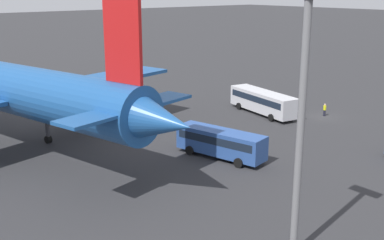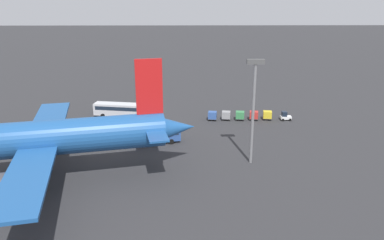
{
  "view_description": "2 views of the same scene",
  "coord_description": "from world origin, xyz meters",
  "px_view_note": "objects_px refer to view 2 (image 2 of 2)",
  "views": [
    {
      "loc": [
        -38.29,
        55.44,
        17.62
      ],
      "look_at": [
        0.11,
        23.52,
        3.68
      ],
      "focal_mm": 45.0,
      "sensor_mm": 36.0,
      "label": 1
    },
    {
      "loc": [
        -9.34,
        90.1,
        26.96
      ],
      "look_at": [
        -10.43,
        22.07,
        4.61
      ],
      "focal_mm": 35.0,
      "sensor_mm": 36.0,
      "label": 2
    }
  ],
  "objects_px": {
    "baggage_tug": "(285,116)",
    "cargo_cart_grey": "(226,115)",
    "airplane": "(29,140)",
    "cargo_cart_yellow": "(267,115)",
    "shuttle_bus_far": "(154,134)",
    "shuttle_bus_near": "(120,109)",
    "cargo_cart_blue": "(212,115)",
    "cargo_cart_red": "(254,115)",
    "cargo_cart_green": "(240,115)",
    "worker_person": "(149,106)"
  },
  "relations": [
    {
      "from": "shuttle_bus_near",
      "to": "baggage_tug",
      "type": "xyz_separation_m",
      "value": [
        -38.5,
        3.36,
        -0.98
      ]
    },
    {
      "from": "shuttle_bus_near",
      "to": "cargo_cart_blue",
      "type": "xyz_separation_m",
      "value": [
        -21.71,
        3.14,
        -0.73
      ]
    },
    {
      "from": "shuttle_bus_near",
      "to": "cargo_cart_grey",
      "type": "bearing_deg",
      "value": -177.02
    },
    {
      "from": "worker_person",
      "to": "cargo_cart_grey",
      "type": "relative_size",
      "value": 0.78
    },
    {
      "from": "airplane",
      "to": "baggage_tug",
      "type": "xyz_separation_m",
      "value": [
        -46.07,
        -29.53,
        -5.93
      ]
    },
    {
      "from": "cargo_cart_grey",
      "to": "cargo_cart_blue",
      "type": "height_order",
      "value": "same"
    },
    {
      "from": "cargo_cart_yellow",
      "to": "cargo_cart_red",
      "type": "xyz_separation_m",
      "value": [
        3.18,
        0.14,
        0.0
      ]
    },
    {
      "from": "cargo_cart_yellow",
      "to": "cargo_cart_grey",
      "type": "xyz_separation_m",
      "value": [
        9.55,
        0.01,
        0.0
      ]
    },
    {
      "from": "cargo_cart_red",
      "to": "cargo_cart_green",
      "type": "bearing_deg",
      "value": 0.21
    },
    {
      "from": "cargo_cart_red",
      "to": "cargo_cart_blue",
      "type": "xyz_separation_m",
      "value": [
        9.55,
        0.02,
        0.0
      ]
    },
    {
      "from": "cargo_cart_green",
      "to": "cargo_cart_blue",
      "type": "relative_size",
      "value": 1.0
    },
    {
      "from": "shuttle_bus_near",
      "to": "airplane",
      "type": "bearing_deg",
      "value": 86.86
    },
    {
      "from": "baggage_tug",
      "to": "cargo_cart_green",
      "type": "height_order",
      "value": "baggage_tug"
    },
    {
      "from": "airplane",
      "to": "cargo_cart_grey",
      "type": "height_order",
      "value": "airplane"
    },
    {
      "from": "baggage_tug",
      "to": "cargo_cart_grey",
      "type": "relative_size",
      "value": 1.1
    },
    {
      "from": "worker_person",
      "to": "cargo_cart_green",
      "type": "height_order",
      "value": "cargo_cart_green"
    },
    {
      "from": "shuttle_bus_far",
      "to": "airplane",
      "type": "bearing_deg",
      "value": 30.22
    },
    {
      "from": "cargo_cart_yellow",
      "to": "shuttle_bus_far",
      "type": "bearing_deg",
      "value": 29.48
    },
    {
      "from": "cargo_cart_red",
      "to": "cargo_cart_grey",
      "type": "distance_m",
      "value": 6.37
    },
    {
      "from": "cargo_cart_red",
      "to": "cargo_cart_blue",
      "type": "distance_m",
      "value": 9.55
    },
    {
      "from": "shuttle_bus_near",
      "to": "baggage_tug",
      "type": "bearing_deg",
      "value": -175.17
    },
    {
      "from": "cargo_cart_grey",
      "to": "cargo_cart_green",
      "type": "bearing_deg",
      "value": 177.45
    },
    {
      "from": "shuttle_bus_far",
      "to": "baggage_tug",
      "type": "distance_m",
      "value": 32.1
    },
    {
      "from": "airplane",
      "to": "cargo_cart_green",
      "type": "distance_m",
      "value": 46.79
    },
    {
      "from": "airplane",
      "to": "shuttle_bus_near",
      "type": "bearing_deg",
      "value": -115.43
    },
    {
      "from": "baggage_tug",
      "to": "cargo_cart_red",
      "type": "relative_size",
      "value": 1.1
    },
    {
      "from": "worker_person",
      "to": "cargo_cart_blue",
      "type": "bearing_deg",
      "value": 149.82
    },
    {
      "from": "airplane",
      "to": "cargo_cart_red",
      "type": "relative_size",
      "value": 22.75
    },
    {
      "from": "baggage_tug",
      "to": "cargo_cart_yellow",
      "type": "height_order",
      "value": "baggage_tug"
    },
    {
      "from": "baggage_tug",
      "to": "cargo_cart_green",
      "type": "xyz_separation_m",
      "value": [
        10.42,
        -0.23,
        0.25
      ]
    },
    {
      "from": "cargo_cart_yellow",
      "to": "cargo_cart_red",
      "type": "height_order",
      "value": "same"
    },
    {
      "from": "cargo_cart_red",
      "to": "cargo_cart_grey",
      "type": "bearing_deg",
      "value": -1.17
    },
    {
      "from": "baggage_tug",
      "to": "cargo_cart_grey",
      "type": "height_order",
      "value": "baggage_tug"
    },
    {
      "from": "worker_person",
      "to": "cargo_cart_blue",
      "type": "relative_size",
      "value": 0.78
    },
    {
      "from": "airplane",
      "to": "shuttle_bus_near",
      "type": "relative_size",
      "value": 4.09
    },
    {
      "from": "airplane",
      "to": "cargo_cart_grey",
      "type": "xyz_separation_m",
      "value": [
        -32.47,
        -29.9,
        -5.68
      ]
    },
    {
      "from": "airplane",
      "to": "baggage_tug",
      "type": "distance_m",
      "value": 55.04
    },
    {
      "from": "baggage_tug",
      "to": "cargo_cart_green",
      "type": "relative_size",
      "value": 1.1
    },
    {
      "from": "baggage_tug",
      "to": "shuttle_bus_far",
      "type": "bearing_deg",
      "value": 23.41
    },
    {
      "from": "shuttle_bus_far",
      "to": "cargo_cart_yellow",
      "type": "xyz_separation_m",
      "value": [
        -24.95,
        -14.11,
        -0.62
      ]
    },
    {
      "from": "cargo_cart_blue",
      "to": "cargo_cart_red",
      "type": "bearing_deg",
      "value": -179.88
    },
    {
      "from": "cargo_cart_grey",
      "to": "cargo_cart_blue",
      "type": "relative_size",
      "value": 1.0
    },
    {
      "from": "worker_person",
      "to": "shuttle_bus_near",
      "type": "bearing_deg",
      "value": 42.23
    },
    {
      "from": "shuttle_bus_far",
      "to": "shuttle_bus_near",
      "type": "bearing_deg",
      "value": -73.54
    },
    {
      "from": "shuttle_bus_far",
      "to": "cargo_cart_blue",
      "type": "xyz_separation_m",
      "value": [
        -12.22,
        -13.94,
        -0.62
      ]
    },
    {
      "from": "cargo_cart_yellow",
      "to": "cargo_cart_green",
      "type": "height_order",
      "value": "same"
    },
    {
      "from": "worker_person",
      "to": "cargo_cart_green",
      "type": "distance_m",
      "value": 23.47
    },
    {
      "from": "cargo_cart_grey",
      "to": "cargo_cart_yellow",
      "type": "bearing_deg",
      "value": -179.93
    },
    {
      "from": "baggage_tug",
      "to": "cargo_cart_grey",
      "type": "bearing_deg",
      "value": -3.47
    },
    {
      "from": "shuttle_bus_far",
      "to": "cargo_cart_red",
      "type": "bearing_deg",
      "value": -159.92
    }
  ]
}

